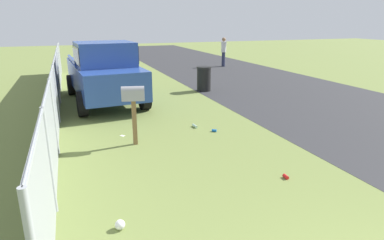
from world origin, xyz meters
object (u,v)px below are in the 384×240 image
at_px(trash_bin, 204,79).
at_px(pedestrian, 224,50).
at_px(mailbox, 133,98).
at_px(pickup_truck, 104,71).

distance_m(trash_bin, pedestrian, 7.52).
bearing_deg(pedestrian, mailbox, 53.18).
relative_size(pickup_truck, pedestrian, 2.95).
bearing_deg(mailbox, pedestrian, -21.50).
height_order(pickup_truck, trash_bin, pickup_truck).
bearing_deg(mailbox, trash_bin, -24.42).
height_order(trash_bin, pedestrian, pedestrian).
distance_m(mailbox, pickup_truck, 4.39).
bearing_deg(pickup_truck, mailbox, -1.88).
height_order(mailbox, pickup_truck, pickup_truck).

